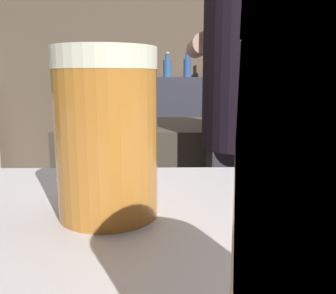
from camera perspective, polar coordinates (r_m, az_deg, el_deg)
name	(u,v)px	position (r m, az deg, el deg)	size (l,w,h in m)	color
wall_back	(185,54)	(3.43, 2.74, 14.23)	(5.20, 0.10, 2.70)	brown
prep_counter	(268,209)	(2.05, 15.35, -9.30)	(2.10, 0.60, 0.92)	#473F33
back_shelf	(204,144)	(3.21, 5.67, 0.50)	(0.83, 0.36, 1.15)	#373644
bartender	(246,121)	(1.43, 12.13, 4.02)	(0.42, 0.51, 1.71)	#36313B
mixing_bowl	(124,118)	(1.88, -6.86, 4.45)	(0.18, 0.18, 0.05)	slate
chefs_knife	(283,124)	(1.90, 17.57, 3.46)	(0.24, 0.03, 0.01)	silver
pint_glass_near	(107,134)	(0.29, -9.56, 2.01)	(0.08, 0.08, 0.13)	orange
bottle_olive_oil	(187,67)	(3.05, 3.00, 12.38)	(0.06, 0.06, 0.21)	#2F56A0
bottle_hot_sauce	(167,68)	(3.06, -0.11, 12.30)	(0.07, 0.07, 0.20)	#31619A
bottle_vinegar	(225,69)	(3.18, 8.95, 11.93)	(0.07, 0.07, 0.17)	black
bottle_soy	(206,65)	(3.22, 5.97, 12.56)	(0.06, 0.06, 0.25)	red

